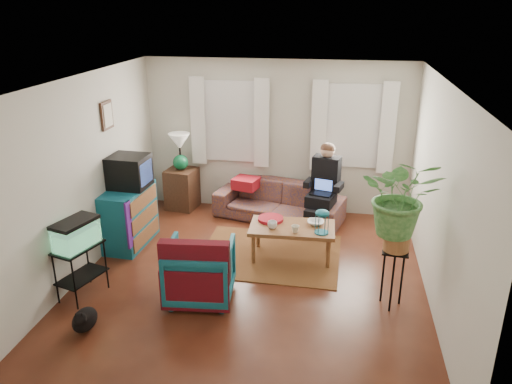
% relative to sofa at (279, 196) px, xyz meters
% --- Properties ---
extents(floor, '(4.50, 5.00, 0.01)m').
position_rel_sofa_xyz_m(floor, '(-0.11, -2.05, -0.41)').
color(floor, '#4F2B14').
rests_on(floor, ground).
extents(ceiling, '(4.50, 5.00, 0.01)m').
position_rel_sofa_xyz_m(ceiling, '(-0.11, -2.05, 2.19)').
color(ceiling, white).
rests_on(ceiling, wall_back).
extents(wall_back, '(4.50, 0.01, 2.60)m').
position_rel_sofa_xyz_m(wall_back, '(-0.11, 0.45, 0.89)').
color(wall_back, silver).
rests_on(wall_back, floor).
extents(wall_front, '(4.50, 0.01, 2.60)m').
position_rel_sofa_xyz_m(wall_front, '(-0.11, -4.55, 0.89)').
color(wall_front, silver).
rests_on(wall_front, floor).
extents(wall_left, '(0.01, 5.00, 2.60)m').
position_rel_sofa_xyz_m(wall_left, '(-2.36, -2.05, 0.89)').
color(wall_left, silver).
rests_on(wall_left, floor).
extents(wall_right, '(0.01, 5.00, 2.60)m').
position_rel_sofa_xyz_m(wall_right, '(2.14, -2.05, 0.89)').
color(wall_right, silver).
rests_on(wall_right, floor).
extents(window_left, '(1.08, 0.04, 1.38)m').
position_rel_sofa_xyz_m(window_left, '(-0.91, 0.43, 1.14)').
color(window_left, white).
rests_on(window_left, wall_back).
extents(window_right, '(1.08, 0.04, 1.38)m').
position_rel_sofa_xyz_m(window_right, '(1.14, 0.43, 1.14)').
color(window_right, white).
rests_on(window_right, wall_back).
extents(curtains_left, '(1.36, 0.06, 1.50)m').
position_rel_sofa_xyz_m(curtains_left, '(-0.91, 0.35, 1.14)').
color(curtains_left, white).
rests_on(curtains_left, wall_back).
extents(curtains_right, '(1.36, 0.06, 1.50)m').
position_rel_sofa_xyz_m(curtains_right, '(1.14, 0.35, 1.14)').
color(curtains_right, white).
rests_on(curtains_right, wall_back).
extents(picture_frame, '(0.04, 0.32, 0.40)m').
position_rel_sofa_xyz_m(picture_frame, '(-2.32, -1.20, 1.54)').
color(picture_frame, '#3D2616').
rests_on(picture_frame, wall_left).
extents(area_rug, '(2.03, 1.64, 0.01)m').
position_rel_sofa_xyz_m(area_rug, '(0.04, -1.32, -0.41)').
color(area_rug, brown).
rests_on(area_rug, floor).
extents(sofa, '(2.26, 1.33, 0.83)m').
position_rel_sofa_xyz_m(sofa, '(0.00, 0.00, 0.00)').
color(sofa, brown).
rests_on(sofa, floor).
extents(seated_person, '(0.67, 0.76, 1.26)m').
position_rel_sofa_xyz_m(seated_person, '(0.74, -0.19, 0.22)').
color(seated_person, black).
rests_on(seated_person, sofa).
extents(side_table, '(0.56, 0.56, 0.71)m').
position_rel_sofa_xyz_m(side_table, '(-1.76, 0.20, -0.06)').
color(side_table, '#382215').
rests_on(side_table, floor).
extents(table_lamp, '(0.42, 0.42, 0.65)m').
position_rel_sofa_xyz_m(table_lamp, '(-1.76, 0.20, 0.61)').
color(table_lamp, white).
rests_on(table_lamp, side_table).
extents(dresser, '(0.54, 1.01, 0.89)m').
position_rel_sofa_xyz_m(dresser, '(-2.10, -1.30, 0.03)').
color(dresser, '#126D6C').
rests_on(dresser, floor).
extents(crt_tv, '(0.57, 0.52, 0.48)m').
position_rel_sofa_xyz_m(crt_tv, '(-2.07, -1.20, 0.71)').
color(crt_tv, black).
rests_on(crt_tv, dresser).
extents(aquarium_stand, '(0.50, 0.68, 0.68)m').
position_rel_sofa_xyz_m(aquarium_stand, '(-2.11, -2.77, -0.07)').
color(aquarium_stand, black).
rests_on(aquarium_stand, floor).
extents(aquarium, '(0.45, 0.62, 0.36)m').
position_rel_sofa_xyz_m(aquarium, '(-2.11, -2.77, 0.44)').
color(aquarium, '#7FD899').
rests_on(aquarium, aquarium_stand).
extents(black_cat, '(0.33, 0.42, 0.32)m').
position_rel_sofa_xyz_m(black_cat, '(-1.75, -3.42, -0.25)').
color(black_cat, black).
rests_on(black_cat, floor).
extents(armchair, '(0.86, 0.81, 0.81)m').
position_rel_sofa_xyz_m(armchair, '(-0.65, -2.55, -0.01)').
color(armchair, '#11686B').
rests_on(armchair, floor).
extents(serape_throw, '(0.83, 0.27, 0.67)m').
position_rel_sofa_xyz_m(serape_throw, '(-0.62, -2.87, 0.16)').
color(serape_throw, '#9E0A0A').
rests_on(serape_throw, armchair).
extents(coffee_table, '(1.21, 0.69, 0.49)m').
position_rel_sofa_xyz_m(coffee_table, '(0.36, -1.33, -0.17)').
color(coffee_table, brown).
rests_on(coffee_table, floor).
extents(cup_a, '(0.14, 0.14, 0.11)m').
position_rel_sofa_xyz_m(cup_a, '(0.09, -1.45, 0.13)').
color(cup_a, white).
rests_on(cup_a, coffee_table).
extents(cup_b, '(0.11, 0.11, 0.10)m').
position_rel_sofa_xyz_m(cup_b, '(0.42, -1.52, 0.13)').
color(cup_b, beige).
rests_on(cup_b, coffee_table).
extents(bowl, '(0.24, 0.24, 0.06)m').
position_rel_sofa_xyz_m(bowl, '(0.68, -1.21, 0.11)').
color(bowl, white).
rests_on(bowl, coffee_table).
extents(snack_tray, '(0.38, 0.38, 0.04)m').
position_rel_sofa_xyz_m(snack_tray, '(0.03, -1.18, 0.10)').
color(snack_tray, '#B21414').
rests_on(snack_tray, coffee_table).
extents(birdcage, '(0.20, 0.20, 0.35)m').
position_rel_sofa_xyz_m(birdcage, '(0.77, -1.48, 0.25)').
color(birdcage, '#115B6B').
rests_on(birdcage, coffee_table).
extents(plant_stand, '(0.35, 0.35, 0.76)m').
position_rel_sofa_xyz_m(plant_stand, '(1.66, -2.34, -0.04)').
color(plant_stand, black).
rests_on(plant_stand, floor).
extents(potted_plant, '(0.93, 0.83, 0.96)m').
position_rel_sofa_xyz_m(potted_plant, '(1.66, -2.34, 0.86)').
color(potted_plant, '#599947').
rests_on(potted_plant, plant_stand).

